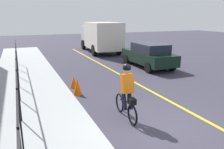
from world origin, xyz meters
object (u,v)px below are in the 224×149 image
at_px(patrol_sedan, 149,55).
at_px(box_truck_background, 100,36).
at_px(cyclist_lead, 127,92).
at_px(traffic_cone_far, 77,87).
at_px(traffic_cone_near, 74,82).

distance_m(patrol_sedan, box_truck_background, 7.39).
bearing_deg(cyclist_lead, traffic_cone_far, 20.10).
bearing_deg(traffic_cone_far, cyclist_lead, -163.54).
bearing_deg(traffic_cone_near, patrol_sedan, -66.23).
bearing_deg(traffic_cone_far, traffic_cone_near, -4.60).
height_order(cyclist_lead, box_truck_background, box_truck_background).
distance_m(cyclist_lead, box_truck_background, 14.38).
bearing_deg(box_truck_background, traffic_cone_far, 158.85).
relative_size(patrol_sedan, traffic_cone_far, 6.43).
relative_size(cyclist_lead, traffic_cone_near, 3.42).
bearing_deg(traffic_cone_far, box_truck_background, -25.08).
relative_size(patrol_sedan, traffic_cone_near, 8.32).
xyz_separation_m(cyclist_lead, box_truck_background, (13.73, -4.21, 0.64)).
xyz_separation_m(box_truck_background, traffic_cone_far, (-10.82, 5.07, -1.21)).
bearing_deg(traffic_cone_near, traffic_cone_far, 175.40).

